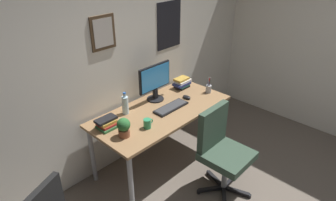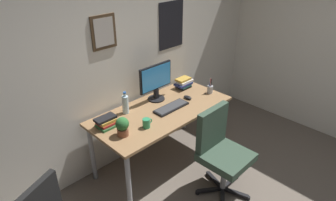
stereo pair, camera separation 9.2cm
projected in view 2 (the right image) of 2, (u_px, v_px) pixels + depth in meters
The scene contains 12 objects.
wall_back at pixel (128, 52), 3.29m from camera, with size 4.40×0.10×2.60m.
desk at pixel (162, 115), 3.35m from camera, with size 1.61×0.76×0.73m.
office_chair at pixel (220, 148), 3.02m from camera, with size 0.55×0.57×0.95m.
monitor at pixel (156, 81), 3.41m from camera, with size 0.46×0.20×0.43m.
keyboard at pixel (171, 107), 3.33m from camera, with size 0.43×0.15×0.03m.
computer_mouse at pixel (188, 97), 3.53m from camera, with size 0.06×0.11×0.04m.
water_bottle at pixel (125, 104), 3.20m from camera, with size 0.07×0.07×0.25m.
coffee_mug_near at pixel (147, 123), 2.97m from camera, with size 0.12×0.08×0.10m.
potted_plant at pixel (122, 126), 2.82m from camera, with size 0.13×0.13×0.20m.
pen_cup at pixel (210, 89), 3.65m from camera, with size 0.07×0.07×0.20m.
book_stack_left at pixel (106, 122), 2.98m from camera, with size 0.21×0.17×0.11m.
book_stack_right at pixel (184, 83), 3.77m from camera, with size 0.24×0.15×0.13m.
Camera 2 is at (-1.90, -0.41, 2.38)m, focal length 31.76 mm.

